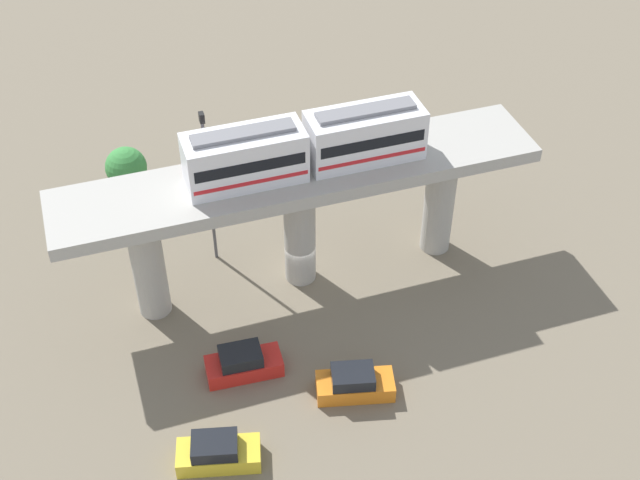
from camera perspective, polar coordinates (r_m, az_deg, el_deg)
name	(u,v)px	position (r m, az deg, el deg)	size (l,w,h in m)	color
ground_plane	(301,276)	(53.59, -1.30, -2.40)	(120.00, 120.00, 0.00)	#706654
viaduct	(299,199)	(49.53, -1.40, 2.76)	(5.20, 28.00, 8.25)	#A8A59E
train	(306,146)	(47.47, -0.95, 6.29)	(2.64, 13.55, 3.24)	silver
parked_car_yellow	(218,453)	(44.43, -6.83, -13.89)	(2.75, 4.51, 1.76)	yellow
parked_car_orange	(354,384)	(46.82, 2.31, -9.53)	(2.74, 4.51, 1.76)	orange
parked_car_red	(243,363)	(47.88, -5.14, -8.19)	(2.05, 4.30, 1.76)	red
tree_near_viaduct	(126,168)	(58.60, -12.78, 4.73)	(2.77, 2.77, 4.47)	brown
signal_post	(209,183)	(51.49, -7.42, 3.80)	(0.44, 0.28, 10.85)	#4C4C51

